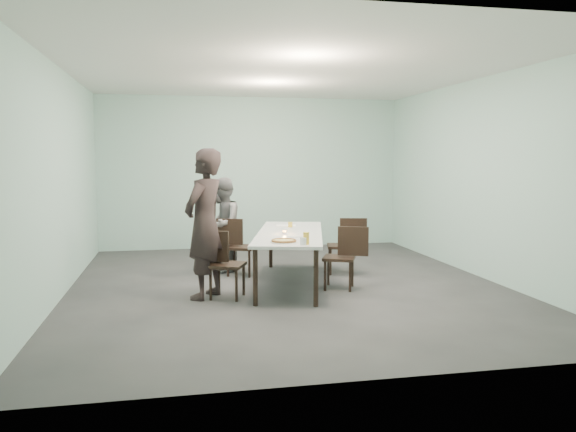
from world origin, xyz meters
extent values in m
plane|color=#333335|center=(0.00, 0.00, 0.00)|extent=(7.00, 7.00, 0.00)
cube|color=#A9D4CB|center=(0.00, 3.50, 1.50)|extent=(6.00, 0.02, 3.00)
cube|color=#A9D4CB|center=(0.00, -3.50, 1.50)|extent=(6.00, 0.02, 3.00)
cube|color=#A9D4CB|center=(-3.00, 0.00, 1.50)|extent=(0.02, 7.00, 3.00)
cube|color=#A9D4CB|center=(3.00, 0.00, 1.50)|extent=(0.02, 7.00, 3.00)
cube|color=white|center=(0.00, 0.00, 3.00)|extent=(6.00, 7.00, 0.02)
cube|color=white|center=(0.06, 0.06, 0.73)|extent=(1.51, 2.74, 0.04)
cylinder|color=black|center=(-0.60, -1.03, 0.35)|extent=(0.06, 0.06, 0.71)
cylinder|color=black|center=(0.00, 1.34, 0.35)|extent=(0.06, 0.06, 0.71)
cylinder|color=black|center=(0.12, -1.21, 0.35)|extent=(0.06, 0.06, 0.71)
cylinder|color=black|center=(0.72, 1.16, 0.35)|extent=(0.06, 0.06, 0.71)
cube|color=black|center=(-0.89, -0.56, 0.43)|extent=(0.55, 0.55, 0.04)
cube|color=black|center=(-1.07, -0.49, 0.67)|extent=(0.40, 0.20, 0.40)
cylinder|color=black|center=(-1.12, -0.65, 0.21)|extent=(0.04, 0.04, 0.41)
cylinder|color=black|center=(-0.99, -0.34, 0.21)|extent=(0.04, 0.04, 0.41)
cylinder|color=black|center=(-0.80, -0.78, 0.21)|extent=(0.04, 0.04, 0.41)
cylinder|color=black|center=(-0.67, -0.47, 0.21)|extent=(0.04, 0.04, 0.41)
cube|color=black|center=(-0.55, 0.83, 0.43)|extent=(0.55, 0.55, 0.04)
cube|color=black|center=(-0.72, 0.90, 0.67)|extent=(0.40, 0.20, 0.40)
cylinder|color=black|center=(-0.77, 0.74, 0.21)|extent=(0.04, 0.04, 0.41)
cylinder|color=black|center=(-0.63, 1.05, 0.21)|extent=(0.04, 0.04, 0.41)
cylinder|color=black|center=(-0.46, 0.60, 0.21)|extent=(0.04, 0.04, 0.41)
cylinder|color=black|center=(-0.32, 0.92, 0.21)|extent=(0.04, 0.04, 0.41)
cube|color=black|center=(0.67, -0.35, 0.43)|extent=(0.55, 0.55, 0.04)
cube|color=black|center=(0.84, -0.43, 0.67)|extent=(0.40, 0.20, 0.40)
cylinder|color=black|center=(0.89, -0.27, 0.21)|extent=(0.04, 0.04, 0.41)
cylinder|color=black|center=(0.76, -0.58, 0.21)|extent=(0.04, 0.04, 0.41)
cylinder|color=black|center=(0.58, -0.13, 0.21)|extent=(0.04, 0.04, 0.41)
cylinder|color=black|center=(0.45, -0.44, 0.21)|extent=(0.04, 0.04, 0.41)
cube|color=black|center=(1.00, 0.64, 0.43)|extent=(0.50, 0.50, 0.04)
cube|color=black|center=(1.18, 0.60, 0.67)|extent=(0.42, 0.13, 0.40)
cylinder|color=black|center=(1.20, 0.77, 0.21)|extent=(0.04, 0.04, 0.41)
cylinder|color=black|center=(1.12, 0.44, 0.21)|extent=(0.04, 0.04, 0.41)
cylinder|color=black|center=(0.87, 0.84, 0.21)|extent=(0.04, 0.04, 0.41)
cylinder|color=black|center=(0.79, 0.51, 0.21)|extent=(0.04, 0.04, 0.41)
imported|color=black|center=(-1.17, -0.49, 0.96)|extent=(0.78, 0.84, 1.93)
imported|color=slate|center=(-0.81, 1.15, 0.75)|extent=(0.75, 0.86, 1.50)
cylinder|color=white|center=(-0.21, -0.86, 0.76)|extent=(0.34, 0.34, 0.01)
cylinder|color=#DECE7E|center=(-0.21, -0.86, 0.77)|extent=(0.30, 0.30, 0.01)
torus|color=brown|center=(-0.21, -0.86, 0.77)|extent=(0.32, 0.32, 0.03)
cylinder|color=white|center=(0.02, -0.41, 0.76)|extent=(0.18, 0.18, 0.01)
cylinder|color=gold|center=(0.03, -1.08, 0.82)|extent=(0.08, 0.08, 0.15)
cylinder|color=silver|center=(-0.01, -1.09, 0.80)|extent=(0.08, 0.08, 0.09)
cylinder|color=silver|center=(-0.06, -0.13, 0.77)|extent=(0.06, 0.06, 0.03)
cylinder|color=orange|center=(-0.06, -0.13, 0.79)|extent=(0.04, 0.04, 0.01)
cylinder|color=gold|center=(0.18, 0.63, 0.79)|extent=(0.07, 0.07, 0.08)
cube|color=silver|center=(0.15, 0.83, 0.75)|extent=(0.34, 0.29, 0.01)
camera|label=1|loc=(-1.54, -7.70, 1.82)|focal=35.00mm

